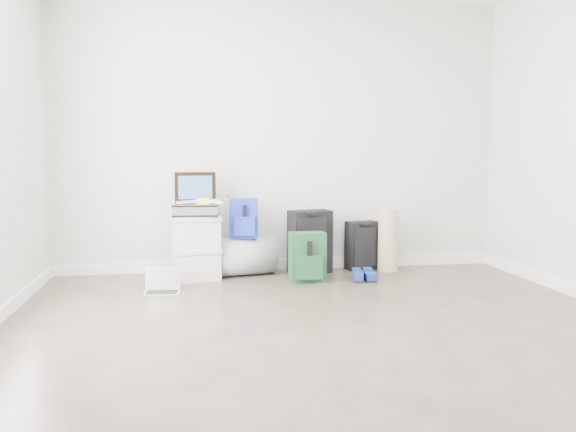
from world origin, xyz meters
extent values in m
plane|color=#322B25|center=(0.00, 0.00, 0.00)|extent=(5.00, 5.00, 0.00)
cube|color=silver|center=(0.00, 2.50, 1.35)|extent=(4.50, 0.02, 2.70)
cube|color=white|center=(0.00, 2.49, 0.05)|extent=(4.50, 0.02, 0.10)
cube|color=silver|center=(-0.86, 2.12, 0.13)|extent=(0.46, 0.39, 0.26)
cube|color=silver|center=(-0.86, 2.12, 0.28)|extent=(0.48, 0.42, 0.04)
cube|color=silver|center=(-0.86, 2.12, 0.43)|extent=(0.46, 0.39, 0.26)
cube|color=silver|center=(-0.86, 2.12, 0.58)|extent=(0.48, 0.42, 0.04)
cube|color=#B2B2B7|center=(-0.86, 2.12, 0.66)|extent=(0.43, 0.32, 0.12)
cube|color=black|center=(-0.86, 2.22, 0.87)|extent=(0.39, 0.03, 0.29)
cube|color=navy|center=(-0.86, 2.20, 0.87)|extent=(0.32, 0.01, 0.22)
cube|color=yellow|center=(-0.78, 2.10, 0.75)|extent=(0.12, 0.12, 0.05)
cube|color=white|center=(-0.65, 2.18, 0.75)|extent=(0.26, 0.18, 0.02)
cube|color=white|center=(-0.86, 2.22, 0.75)|extent=(0.18, 0.26, 0.02)
cube|color=white|center=(-0.90, 2.02, 0.75)|extent=(0.26, 0.18, 0.02)
cube|color=white|center=(-0.70, 1.98, 0.75)|extent=(0.18, 0.26, 0.02)
cylinder|color=gray|center=(-0.40, 2.26, 0.19)|extent=(0.67, 0.49, 0.37)
cube|color=#1A2CAA|center=(-0.40, 2.24, 0.56)|extent=(0.29, 0.19, 0.38)
cube|color=#1A2CAA|center=(-0.40, 2.15, 0.50)|extent=(0.20, 0.08, 0.18)
cube|color=black|center=(0.26, 2.28, 0.31)|extent=(0.45, 0.32, 0.62)
cube|color=black|center=(0.26, 2.15, 0.31)|extent=(0.30, 0.10, 0.50)
cube|color=black|center=(0.26, 2.15, 0.60)|extent=(0.12, 0.05, 0.03)
cube|color=#143923|center=(0.16, 1.87, 0.23)|extent=(0.33, 0.20, 0.46)
cube|color=#143923|center=(0.16, 1.76, 0.15)|extent=(0.24, 0.07, 0.22)
cube|color=black|center=(0.82, 2.35, 0.25)|extent=(0.34, 0.24, 0.49)
cube|color=black|center=(0.82, 2.25, 0.25)|extent=(0.24, 0.07, 0.40)
cube|color=black|center=(0.82, 2.25, 0.48)|extent=(0.11, 0.04, 0.02)
cube|color=black|center=(0.64, 1.81, 0.01)|extent=(0.15, 0.25, 0.02)
cube|color=#1A38A0|center=(0.64, 1.81, 0.05)|extent=(0.15, 0.24, 0.06)
cube|color=black|center=(0.75, 1.81, 0.01)|extent=(0.11, 0.25, 0.02)
cube|color=#1A38A0|center=(0.75, 1.81, 0.05)|extent=(0.11, 0.24, 0.06)
cylinder|color=tan|center=(1.06, 2.24, 0.31)|extent=(0.20, 0.20, 0.63)
cube|color=silver|center=(-1.15, 1.56, 0.01)|extent=(0.31, 0.23, 0.01)
cube|color=black|center=(-1.15, 1.56, 0.01)|extent=(0.27, 0.16, 0.00)
cube|color=black|center=(-1.15, 1.67, 0.11)|extent=(0.30, 0.03, 0.20)
camera|label=1|loc=(-0.88, -3.61, 1.20)|focal=38.00mm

